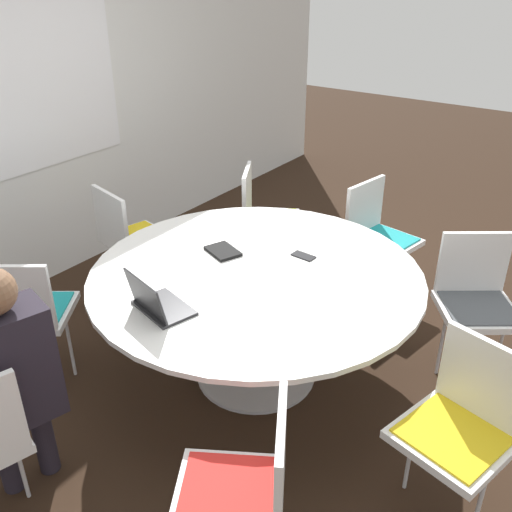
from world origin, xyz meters
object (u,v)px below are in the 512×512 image
Objects in this scene: chair_2 at (463,419)px; chair_3 at (476,295)px; chair_7 at (27,308)px; person_0 at (10,371)px; chair_6 at (129,233)px; chair_1 at (246,487)px; spiral_notebook at (223,251)px; chair_5 at (263,212)px; chair_4 at (377,231)px; laptop at (156,303)px; cell_phone at (303,256)px.

chair_2 and chair_3 have the same top height.
chair_2 is 1.00× the size of chair_7.
chair_6 is at bearing 45.81° from person_0.
chair_1 is 3.51× the size of spiral_notebook.
chair_5 is 0.71× the size of person_0.
chair_4 reaches higher than spiral_notebook.
laptop is at bearing 28.52° from chair_2.
chair_6 reaches higher than cell_phone.
person_0 is (-0.23, 1.09, 0.19)m from chair_1.
laptop is at bearing 14.82° from chair_3.
chair_1 is at bearing -20.30° from chair_6.
chair_2 is 1.97m from person_0.
person_0 is at bearing 88.76° from laptop.
chair_1 and chair_7 have the same top height.
cell_phone is at bearing 16.39° from chair_6.
chair_4 is 6.09× the size of cell_phone.
chair_7 is (-0.55, 2.31, 0.00)m from chair_2.
chair_7 is (-1.91, 0.32, 0.00)m from chair_5.
chair_7 is 6.09× the size of cell_phone.
laptop is (0.69, -0.20, 0.06)m from person_0.
chair_3 reaches higher than cell_phone.
chair_5 is 1.05m from chair_6.
spiral_notebook is (0.34, 1.58, 0.21)m from chair_2.
chair_1 is 2.40m from chair_6.
chair_3 is at bearing -18.17° from person_0.
chair_5 reaches higher than spiral_notebook.
chair_2 is 1.63m from spiral_notebook.
chair_4 is at bearing 3.38° from person_0.
chair_1 is 1.00× the size of chair_6.
cell_phone is (1.63, -0.49, 0.01)m from person_0.
spiral_notebook is (-1.22, 0.46, 0.21)m from chair_4.
chair_5 is at bearing -44.94° from chair_3.
chair_7 is 3.51× the size of spiral_notebook.
chair_5 is (2.19, 1.43, 0.00)m from chair_1.
chair_7 is at bearing 27.52° from laptop.
person_0 reaches higher than laptop.
chair_3 is 2.39m from chair_6.
chair_6 is 1.00× the size of chair_7.
chair_5 and chair_7 have the same top height.
spiral_notebook is at bearing -10.50° from chair_4.
laptop is at bearing -1.24° from person_0.
chair_6 is at bearing 26.22° from chair_1.
chair_6 is (-0.88, 0.58, 0.00)m from chair_5.
cell_phone is at bearing 16.74° from chair_5.
chair_4 is 1.01m from cell_phone.
chair_1 is at bearing 23.42° from chair_4.
laptop reaches higher than chair_5.
laptop is (-0.85, -1.12, 0.25)m from chair_6.
chair_1 is 2.62m from chair_5.
chair_7 is at bearing 67.55° from person_0.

